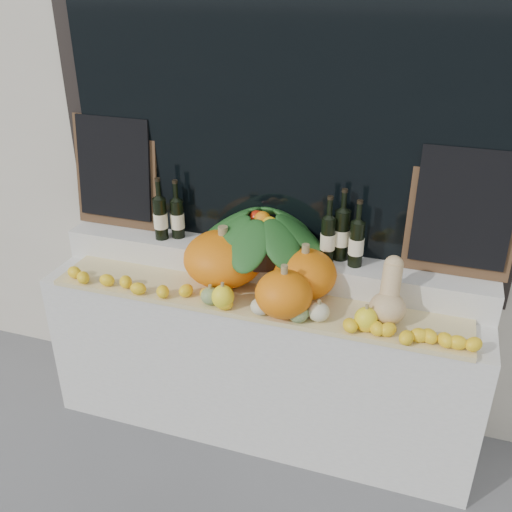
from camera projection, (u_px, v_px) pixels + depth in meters
The scene contains 17 objects.
display_sill at pixel (260, 359), 3.15m from camera, with size 2.30×0.55×0.88m, color silver.
rear_tier at pixel (269, 264), 3.03m from camera, with size 2.30×0.25×0.16m, color silver.
straw_bedding at pixel (253, 301), 2.83m from camera, with size 2.10×0.32×0.03m, color tan.
pumpkin_left at pixel (224, 258), 2.92m from camera, with size 0.41×0.41×0.27m, color orange.
pumpkin_right at pixel (305, 274), 2.80m from camera, with size 0.32×0.32×0.24m, color orange.
pumpkin_center at pixel (284, 294), 2.65m from camera, with size 0.27×0.27×0.22m, color orange.
butternut_squash at pixel (389, 298), 2.61m from camera, with size 0.17×0.22×0.30m.
decorative_gourds at pixel (279, 307), 2.67m from camera, with size 0.85×0.15×0.14m.
lemon_heap at pixel (246, 305), 2.72m from camera, with size 2.20×0.16×0.06m, color yellow, non-canonical shape.
produce_bowl at pixel (262, 232), 2.94m from camera, with size 0.71×0.71×0.23m.
wine_bottle_far_left at pixel (160, 218), 3.08m from camera, with size 0.08×0.08×0.35m.
wine_bottle_near_left at pixel (177, 218), 3.10m from camera, with size 0.08×0.08×0.33m.
wine_bottle_tall at pixel (342, 234), 2.86m from camera, with size 0.08×0.08×0.38m.
wine_bottle_near_right at pixel (328, 238), 2.85m from camera, with size 0.08×0.08×0.35m.
wine_bottle_far_right at pixel (356, 243), 2.80m from camera, with size 0.08×0.08×0.35m.
chalkboard_left at pixel (115, 171), 3.16m from camera, with size 0.50×0.10×0.62m.
chalkboard_right at pixel (463, 211), 2.64m from camera, with size 0.50×0.10×0.62m.
Camera 1 is at (0.77, -0.89, 2.39)m, focal length 40.00 mm.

